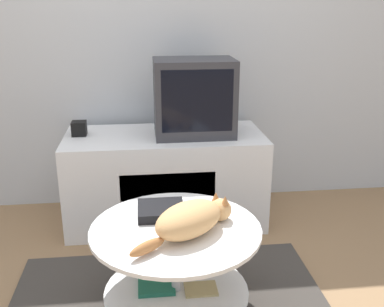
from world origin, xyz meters
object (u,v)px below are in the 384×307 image
tv (194,98)px  cat (191,219)px  speaker (79,128)px  dvd_box (161,210)px

tv → cat: (-0.13, -1.02, -0.30)m
speaker → dvd_box: bearing=-62.4°
dvd_box → speaker: bearing=117.6°
tv → speaker: bearing=174.7°
tv → dvd_box: bearing=-107.1°
speaker → cat: 1.24m
speaker → dvd_box: speaker is taller
dvd_box → cat: (0.12, -0.19, 0.05)m
tv → cat: 1.07m
speaker → tv: bearing=-5.3°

